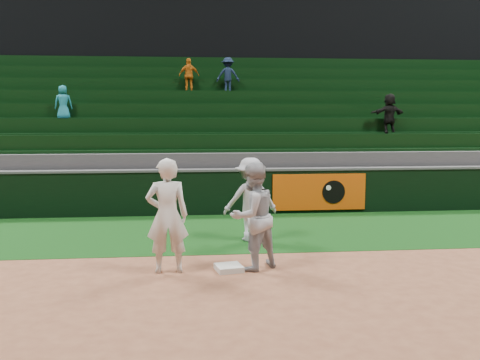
{
  "coord_description": "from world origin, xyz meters",
  "views": [
    {
      "loc": [
        -0.61,
        -9.28,
        2.75
      ],
      "look_at": [
        0.53,
        2.3,
        1.3
      ],
      "focal_mm": 40.0,
      "sensor_mm": 36.0,
      "label": 1
    }
  ],
  "objects_px": {
    "first_baseman": "(167,216)",
    "first_base": "(229,268)",
    "baserunner": "(253,216)",
    "base_coach": "(250,199)"
  },
  "relations": [
    {
      "from": "baserunner",
      "to": "base_coach",
      "type": "distance_m",
      "value": 2.13
    },
    {
      "from": "baserunner",
      "to": "first_baseman",
      "type": "bearing_deg",
      "value": -30.7
    },
    {
      "from": "baserunner",
      "to": "base_coach",
      "type": "xyz_separation_m",
      "value": [
        0.21,
        2.11,
        -0.04
      ]
    },
    {
      "from": "baserunner",
      "to": "base_coach",
      "type": "height_order",
      "value": "baserunner"
    },
    {
      "from": "first_baseman",
      "to": "baserunner",
      "type": "bearing_deg",
      "value": 178.16
    },
    {
      "from": "first_base",
      "to": "first_baseman",
      "type": "relative_size",
      "value": 0.22
    },
    {
      "from": "first_baseman",
      "to": "first_base",
      "type": "bearing_deg",
      "value": 175.28
    },
    {
      "from": "first_base",
      "to": "base_coach",
      "type": "height_order",
      "value": "base_coach"
    },
    {
      "from": "baserunner",
      "to": "first_base",
      "type": "bearing_deg",
      "value": -23.61
    },
    {
      "from": "first_base",
      "to": "base_coach",
      "type": "distance_m",
      "value": 2.43
    }
  ]
}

